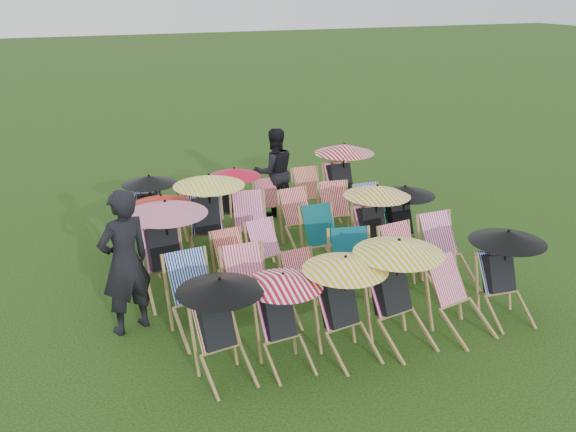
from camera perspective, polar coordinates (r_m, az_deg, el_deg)
name	(u,v)px	position (r m, az deg, el deg)	size (l,w,h in m)	color
ground	(303,276)	(10.17, 1.32, -5.36)	(100.00, 100.00, 0.00)	black
deckchair_0	(221,327)	(7.53, -5.94, -9.80)	(1.02, 1.10, 1.21)	#9D7C49
deckchair_1	(283,319)	(7.72, -0.41, -9.11)	(0.97, 1.03, 1.15)	#9D7C49
deckchair_2	(346,305)	(7.93, 5.17, -7.88)	(1.06, 1.14, 1.26)	#9D7C49
deckchair_3	(399,291)	(8.25, 9.82, -6.55)	(1.14, 1.24, 1.36)	#9D7C49
deckchair_4	(460,299)	(8.74, 15.07, -7.14)	(0.79, 0.98, 0.95)	#9D7C49
deckchair_5	(505,273)	(9.23, 18.75, -4.84)	(1.04, 1.09, 1.23)	#9D7C49
deckchair_6	(197,298)	(8.49, -8.09, -7.22)	(0.77, 1.00, 1.01)	#9D7C49
deckchair_7	(251,291)	(8.60, -3.30, -6.66)	(0.70, 0.96, 1.01)	#9D7C49
deckchair_8	(306,287)	(8.87, 1.65, -6.35)	(0.60, 0.81, 0.84)	#9D7C49
deckchair_9	(356,273)	(9.13, 6.06, -5.02)	(0.86, 1.06, 1.03)	#9D7C49
deckchair_10	(410,263)	(9.62, 10.78, -4.10)	(0.75, 0.97, 0.97)	#9D7C49
deckchair_11	(448,253)	(10.04, 14.05, -3.17)	(0.69, 0.95, 1.02)	#9D7C49
deckchair_12	(166,248)	(9.41, -10.77, -2.85)	(1.21, 1.25, 1.44)	#9D7C49
deckchair_13	(235,263)	(9.63, -4.72, -4.19)	(0.63, 0.83, 0.84)	#9D7C49
deckchair_14	(271,253)	(9.90, -1.49, -3.32)	(0.72, 0.90, 0.87)	#9D7C49
deckchair_15	(326,242)	(10.20, 3.43, -2.29)	(0.67, 0.92, 0.98)	#9D7C49
deckchair_16	(376,223)	(10.50, 7.86, -0.66)	(1.09, 1.13, 1.29)	#9D7C49
deckchair_17	(404,220)	(10.86, 10.29, -0.36)	(1.01, 1.05, 1.20)	#9D7C49
deckchair_18	(163,230)	(10.51, -11.05, -1.21)	(0.99, 1.07, 1.17)	#9D7C49
deckchair_19	(209,215)	(10.68, -7.08, 0.07)	(1.18, 1.25, 1.40)	#9D7C49
deckchair_20	(252,226)	(10.80, -3.26, -0.94)	(0.80, 1.01, 1.00)	#9D7C49
deckchair_21	(302,220)	(11.16, 1.24, -0.37)	(0.67, 0.90, 0.94)	#9D7C49
deckchair_22	(339,213)	(11.53, 4.52, 0.29)	(0.74, 0.95, 0.95)	#9D7C49
deckchair_23	(374,211)	(11.81, 7.65, 0.44)	(0.58, 0.80, 0.86)	#9D7C49
deckchair_24	(149,207)	(11.64, -12.24, 0.81)	(0.98, 1.03, 1.16)	#9D7C49
deckchair_25	(196,210)	(11.81, -8.15, 0.54)	(0.62, 0.86, 0.91)	#9D7C49
deckchair_26	(234,198)	(11.84, -4.85, 1.57)	(0.99, 1.04, 1.17)	#9D7C49
deckchair_27	(271,204)	(12.15, -1.56, 1.09)	(0.55, 0.76, 0.82)	#9D7C49
deckchair_28	(312,195)	(12.46, 2.12, 1.85)	(0.64, 0.88, 0.94)	#9D7C49
deckchair_29	(344,178)	(12.69, 4.99, 3.39)	(1.17, 1.22, 1.39)	#9D7C49
person_left	(125,262)	(8.53, -14.30, -3.99)	(0.72, 0.47, 1.96)	black
person_rear	(274,172)	(12.57, -1.23, 3.94)	(0.84, 0.66, 1.74)	black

